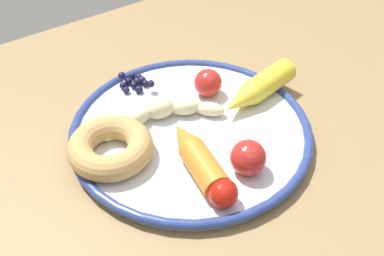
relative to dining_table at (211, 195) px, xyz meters
name	(u,v)px	position (x,y,z in m)	size (l,w,h in m)	color
dining_table	(211,195)	(0.00, 0.00, 0.00)	(1.28, 0.85, 0.71)	#96774B
plate	(192,130)	(0.00, -0.05, 0.09)	(0.32, 0.32, 0.02)	silver
banana	(161,112)	(0.02, -0.09, 0.10)	(0.17, 0.08, 0.03)	#F2EAB2
carrot_orange	(196,155)	(0.03, 0.01, 0.11)	(0.05, 0.12, 0.03)	orange
carrot_yellow	(258,89)	(-0.11, -0.05, 0.11)	(0.14, 0.06, 0.04)	yellow
donut	(110,147)	(0.11, -0.06, 0.10)	(0.10, 0.10, 0.03)	tan
blueberry_pile	(135,82)	(0.01, -0.17, 0.10)	(0.05, 0.05, 0.02)	#191638
tomato_near	(223,193)	(0.04, 0.07, 0.11)	(0.03, 0.03, 0.03)	red
tomato_mid	(248,158)	(-0.01, 0.05, 0.11)	(0.04, 0.04, 0.04)	red
tomato_far	(208,83)	(-0.06, -0.09, 0.11)	(0.04, 0.04, 0.04)	red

